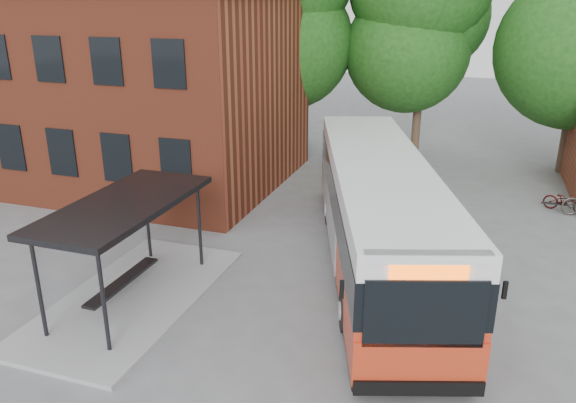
% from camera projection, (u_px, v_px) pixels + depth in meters
% --- Properties ---
extents(ground, '(100.00, 100.00, 0.00)m').
position_uv_depth(ground, '(300.00, 309.00, 15.02)').
color(ground, slate).
extents(station_building, '(18.40, 10.40, 8.50)m').
position_uv_depth(station_building, '(88.00, 82.00, 25.50)').
color(station_building, brown).
rests_on(station_building, ground).
extents(bus_shelter, '(3.60, 7.00, 2.90)m').
position_uv_depth(bus_shelter, '(129.00, 252.00, 14.99)').
color(bus_shelter, black).
rests_on(bus_shelter, ground).
extents(tree_0, '(7.92, 7.92, 11.00)m').
position_uv_depth(tree_0, '(283.00, 45.00, 29.19)').
color(tree_0, '#174712').
rests_on(tree_0, ground).
extents(tree_1, '(7.92, 7.92, 10.40)m').
position_uv_depth(tree_1, '(422.00, 54.00, 28.08)').
color(tree_1, '#174712').
rests_on(tree_1, ground).
extents(city_bus, '(6.74, 13.39, 3.35)m').
position_uv_depth(city_bus, '(377.00, 213.00, 17.04)').
color(city_bus, red).
rests_on(city_bus, ground).
extents(bicycle_2, '(1.77, 1.11, 0.88)m').
position_uv_depth(bicycle_2, '(566.00, 201.00, 21.69)').
color(bicycle_2, '#380808').
rests_on(bicycle_2, ground).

